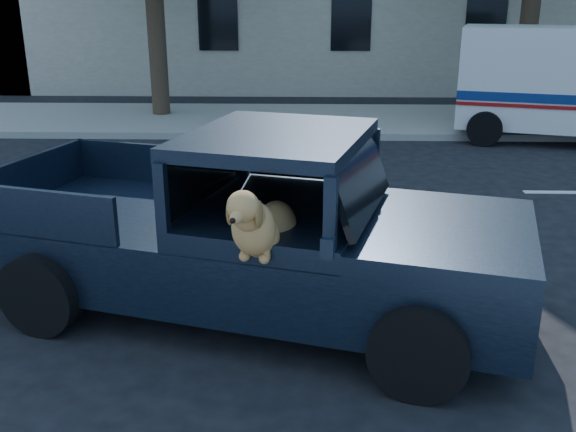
{
  "coord_description": "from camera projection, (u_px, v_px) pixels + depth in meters",
  "views": [
    {
      "loc": [
        -0.31,
        -6.58,
        3.01
      ],
      "look_at": [
        -0.47,
        -1.18,
        1.14
      ],
      "focal_mm": 40.0,
      "sensor_mm": 36.0,
      "label": 1
    }
  ],
  "objects": [
    {
      "name": "mail_truck",
      "position": [
        559.0,
        92.0,
        13.64
      ],
      "size": [
        4.73,
        3.19,
        2.38
      ],
      "rotation": [
        0.0,
        0.0,
        -0.28
      ],
      "color": "silver",
      "rests_on": "ground"
    },
    {
      "name": "pickup_truck",
      "position": [
        245.0,
        253.0,
        6.27
      ],
      "size": [
        5.47,
        3.32,
        1.83
      ],
      "rotation": [
        0.0,
        0.0,
        -0.27
      ],
      "color": "black",
      "rests_on": "ground"
    },
    {
      "name": "far_sidewalk",
      "position": [
        319.0,
        120.0,
        15.86
      ],
      "size": [
        60.0,
        4.0,
        0.15
      ],
      "primitive_type": "cube",
      "color": "gray",
      "rests_on": "ground"
    },
    {
      "name": "lane_stripes",
      "position": [
        449.0,
        191.0,
        10.34
      ],
      "size": [
        21.6,
        0.14,
        0.01
      ],
      "primitive_type": null,
      "color": "silver",
      "rests_on": "ground"
    },
    {
      "name": "ground",
      "position": [
        333.0,
        278.0,
        7.19
      ],
      "size": [
        120.0,
        120.0,
        0.0
      ],
      "primitive_type": "plane",
      "color": "black",
      "rests_on": "ground"
    }
  ]
}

